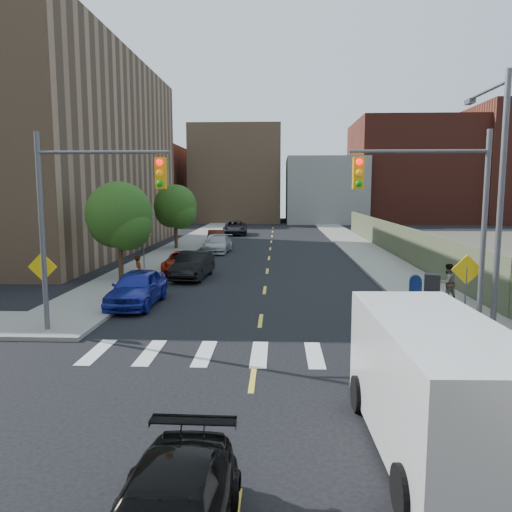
# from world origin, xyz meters

# --- Properties ---
(ground) EXTENTS (160.00, 160.00, 0.00)m
(ground) POSITION_xyz_m (0.00, 0.00, 0.00)
(ground) COLOR black
(ground) RESTS_ON ground
(sidewalk_nw) EXTENTS (3.50, 73.00, 0.15)m
(sidewalk_nw) POSITION_xyz_m (-7.75, 41.50, 0.07)
(sidewalk_nw) COLOR gray
(sidewalk_nw) RESTS_ON ground
(sidewalk_ne) EXTENTS (3.50, 73.00, 0.15)m
(sidewalk_ne) POSITION_xyz_m (7.75, 41.50, 0.07)
(sidewalk_ne) COLOR gray
(sidewalk_ne) RESTS_ON ground
(fence_north) EXTENTS (0.12, 44.00, 2.50)m
(fence_north) POSITION_xyz_m (9.60, 28.00, 1.25)
(fence_north) COLOR #6B714F
(fence_north) RESTS_ON ground
(building_nw) EXTENTS (22.00, 30.00, 16.00)m
(building_nw) POSITION_xyz_m (-22.00, 30.00, 8.00)
(building_nw) COLOR #8C6B4C
(building_nw) RESTS_ON ground
(bg_bldg_west) EXTENTS (14.00, 18.00, 12.00)m
(bg_bldg_west) POSITION_xyz_m (-22.00, 70.00, 6.00)
(bg_bldg_west) COLOR #592319
(bg_bldg_west) RESTS_ON ground
(bg_bldg_midwest) EXTENTS (14.00, 16.00, 15.00)m
(bg_bldg_midwest) POSITION_xyz_m (-6.00, 72.00, 7.50)
(bg_bldg_midwest) COLOR #8C6B4C
(bg_bldg_midwest) RESTS_ON ground
(bg_bldg_center) EXTENTS (12.00, 16.00, 10.00)m
(bg_bldg_center) POSITION_xyz_m (8.00, 70.00, 5.00)
(bg_bldg_center) COLOR gray
(bg_bldg_center) RESTS_ON ground
(bg_bldg_east) EXTENTS (18.00, 18.00, 16.00)m
(bg_bldg_east) POSITION_xyz_m (22.00, 72.00, 8.00)
(bg_bldg_east) COLOR #592319
(bg_bldg_east) RESTS_ON ground
(signal_nw) EXTENTS (4.59, 0.30, 7.00)m
(signal_nw) POSITION_xyz_m (-5.98, 6.00, 4.53)
(signal_nw) COLOR #59595E
(signal_nw) RESTS_ON ground
(signal_ne) EXTENTS (4.59, 0.30, 7.00)m
(signal_ne) POSITION_xyz_m (5.98, 6.00, 4.53)
(signal_ne) COLOR #59595E
(signal_ne) RESTS_ON ground
(streetlight_ne) EXTENTS (0.25, 3.70, 9.00)m
(streetlight_ne) POSITION_xyz_m (8.20, 6.90, 5.22)
(streetlight_ne) COLOR #59595E
(streetlight_ne) RESTS_ON ground
(warn_sign_nw) EXTENTS (1.06, 0.06, 2.83)m
(warn_sign_nw) POSITION_xyz_m (-7.80, 6.50, 1.99)
(warn_sign_nw) COLOR #59595E
(warn_sign_nw) RESTS_ON ground
(warn_sign_ne) EXTENTS (1.06, 0.06, 2.83)m
(warn_sign_ne) POSITION_xyz_m (7.20, 6.50, 1.99)
(warn_sign_ne) COLOR #59595E
(warn_sign_ne) RESTS_ON ground
(warn_sign_midwest) EXTENTS (1.06, 0.06, 2.83)m
(warn_sign_midwest) POSITION_xyz_m (-7.80, 20.00, 1.99)
(warn_sign_midwest) COLOR #59595E
(warn_sign_midwest) RESTS_ON ground
(tree_west_near) EXTENTS (3.66, 3.64, 5.52)m
(tree_west_near) POSITION_xyz_m (-8.00, 16.05, 3.48)
(tree_west_near) COLOR #332114
(tree_west_near) RESTS_ON ground
(tree_west_far) EXTENTS (3.66, 3.64, 5.52)m
(tree_west_far) POSITION_xyz_m (-8.00, 31.05, 3.48)
(tree_west_far) COLOR #332114
(tree_west_far) RESTS_ON ground
(parked_car_blue) EXTENTS (1.97, 4.67, 1.58)m
(parked_car_blue) POSITION_xyz_m (-5.50, 10.37, 0.79)
(parked_car_blue) COLOR navy
(parked_car_blue) RESTS_ON ground
(parked_car_black) EXTENTS (1.96, 4.74, 1.53)m
(parked_car_black) POSITION_xyz_m (-4.20, 17.23, 0.76)
(parked_car_black) COLOR black
(parked_car_black) RESTS_ON ground
(parked_car_red) EXTENTS (2.37, 4.69, 1.27)m
(parked_car_red) POSITION_xyz_m (-5.24, 19.36, 0.64)
(parked_car_red) COLOR #A82410
(parked_car_red) RESTS_ON ground
(parked_car_silver) EXTENTS (2.26, 4.83, 1.36)m
(parked_car_silver) POSITION_xyz_m (-4.20, 29.21, 0.68)
(parked_car_silver) COLOR #A0A4A8
(parked_car_silver) RESTS_ON ground
(parked_car_white) EXTENTS (1.69, 4.19, 1.43)m
(parked_car_white) POSITION_xyz_m (-4.65, 30.87, 0.71)
(parked_car_white) COLOR silver
(parked_car_white) RESTS_ON ground
(parked_car_maroon) EXTENTS (1.91, 4.43, 1.42)m
(parked_car_maroon) POSITION_xyz_m (-4.95, 34.09, 0.71)
(parked_car_maroon) COLOR #40120C
(parked_car_maroon) RESTS_ON ground
(parked_car_grey) EXTENTS (2.89, 5.77, 1.57)m
(parked_car_grey) POSITION_xyz_m (-4.20, 45.64, 0.78)
(parked_car_grey) COLOR black
(parked_car_grey) RESTS_ON ground
(cargo_van) EXTENTS (2.53, 5.78, 2.62)m
(cargo_van) POSITION_xyz_m (3.66, -1.47, 1.38)
(cargo_van) COLOR silver
(cargo_van) RESTS_ON ground
(mailbox) EXTENTS (0.56, 0.46, 1.23)m
(mailbox) POSITION_xyz_m (6.67, 10.85, 0.75)
(mailbox) COLOR navy
(mailbox) RESTS_ON sidewalk_ne
(payphone) EXTENTS (0.65, 0.58, 1.85)m
(payphone) POSITION_xyz_m (6.30, 7.35, 1.07)
(payphone) COLOR black
(payphone) RESTS_ON sidewalk_ne
(pedestrian_west) EXTENTS (0.60, 0.71, 1.64)m
(pedestrian_west) POSITION_xyz_m (-6.30, 13.50, 0.97)
(pedestrian_west) COLOR gray
(pedestrian_west) RESTS_ON sidewalk_nw
(pedestrian_east) EXTENTS (0.98, 0.86, 1.68)m
(pedestrian_east) POSITION_xyz_m (8.15, 11.14, 0.99)
(pedestrian_east) COLOR gray
(pedestrian_east) RESTS_ON sidewalk_ne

